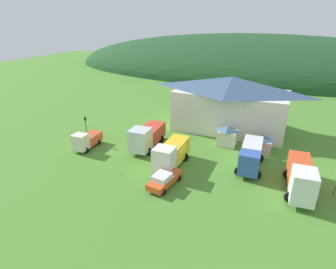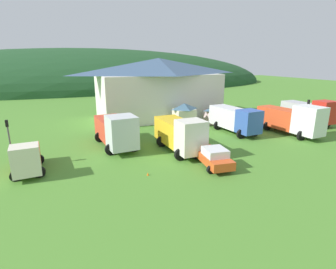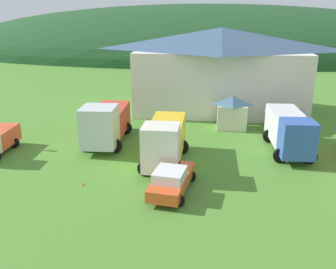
{
  "view_description": "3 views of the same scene",
  "coord_description": "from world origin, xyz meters",
  "views": [
    {
      "loc": [
        11.57,
        -29.57,
        17.57
      ],
      "look_at": [
        -3.05,
        4.29,
        2.0
      ],
      "focal_mm": 29.96,
      "sensor_mm": 36.0,
      "label": 1
    },
    {
      "loc": [
        -11.18,
        -22.94,
        8.66
      ],
      "look_at": [
        -0.94,
        0.89,
        1.33
      ],
      "focal_mm": 28.42,
      "sensor_mm": 36.0,
      "label": 2
    },
    {
      "loc": [
        2.78,
        -25.09,
        10.43
      ],
      "look_at": [
        -0.64,
        2.7,
        1.05
      ],
      "focal_mm": 39.35,
      "sensor_mm": 36.0,
      "label": 3
    }
  ],
  "objects": [
    {
      "name": "traffic_cone_near_pickup",
      "position": [
        -5.13,
        -4.89,
        0.0
      ],
      "size": [
        0.36,
        0.36,
        0.48
      ],
      "primitive_type": "cone",
      "color": "orange",
      "rests_on": "ground"
    },
    {
      "name": "play_shed_pink",
      "position": [
        9.46,
        8.15,
        1.27
      ],
      "size": [
        2.94,
        2.49,
        2.47
      ],
      "color": "beige",
      "rests_on": "ground"
    },
    {
      "name": "heavy_rig_striped",
      "position": [
        -0.42,
        -0.84,
        1.83
      ],
      "size": [
        3.18,
        7.14,
        3.54
      ],
      "rotation": [
        0.0,
        0.0,
        -1.56
      ],
      "color": "silver",
      "rests_on": "ground"
    },
    {
      "name": "heavy_rig_white",
      "position": [
        14.38,
        -0.56,
        1.91
      ],
      "size": [
        3.4,
        8.29,
        3.73
      ],
      "rotation": [
        0.0,
        0.0,
        -1.5
      ],
      "color": "white",
      "rests_on": "ground"
    },
    {
      "name": "service_pickup_orange",
      "position": [
        0.55,
        -5.13,
        0.83
      ],
      "size": [
        2.75,
        5.1,
        1.66
      ],
      "rotation": [
        0.0,
        0.0,
        -1.71
      ],
      "color": "#DC5121",
      "rests_on": "ground"
    },
    {
      "name": "play_shed_cream",
      "position": [
        4.64,
        8.36,
        1.58
      ],
      "size": [
        2.86,
        2.34,
        3.07
      ],
      "color": "beige",
      "rests_on": "ground"
    },
    {
      "name": "forested_hill_backdrop",
      "position": [
        0.0,
        73.26,
        0.0
      ],
      "size": [
        138.19,
        60.0,
        24.65
      ],
      "primitive_type": "ellipsoid",
      "color": "#1E4723",
      "rests_on": "ground"
    },
    {
      "name": "traffic_light_west",
      "position": [
        -14.87,
        1.07,
        2.48
      ],
      "size": [
        0.2,
        0.32,
        4.03
      ],
      "color": "#4C4C51",
      "rests_on": "ground"
    },
    {
      "name": "tow_truck_silver",
      "position": [
        -5.79,
        2.89,
        1.83
      ],
      "size": [
        3.62,
        7.8,
        3.63
      ],
      "rotation": [
        0.0,
        0.0,
        -1.52
      ],
      "color": "silver",
      "rests_on": "ground"
    },
    {
      "name": "ground_plane",
      "position": [
        0.0,
        0.0,
        0.0
      ],
      "size": [
        200.0,
        200.0,
        0.0
      ],
      "primitive_type": "plane",
      "color": "#4C842D"
    },
    {
      "name": "depot_building",
      "position": [
        3.48,
        14.74,
        4.57
      ],
      "size": [
        18.97,
        9.4,
        8.87
      ],
      "color": "white",
      "rests_on": "ground"
    },
    {
      "name": "crane_truck_red",
      "position": [
        21.08,
        2.65,
        1.78
      ],
      "size": [
        3.28,
        7.5,
        3.52
      ],
      "rotation": [
        0.0,
        0.0,
        -1.6
      ],
      "color": "red",
      "rests_on": "ground"
    },
    {
      "name": "light_truck_cream",
      "position": [
        -13.66,
        -0.72,
        1.28
      ],
      "size": [
        2.58,
        4.99,
        2.62
      ],
      "rotation": [
        0.0,
        0.0,
        -1.52
      ],
      "color": "beige",
      "rests_on": "ground"
    },
    {
      "name": "box_truck_blue",
      "position": [
        8.75,
        2.81,
        1.76
      ],
      "size": [
        3.32,
        7.39,
        3.18
      ],
      "rotation": [
        0.0,
        0.0,
        -1.52
      ],
      "color": "#3356AD",
      "rests_on": "ground"
    },
    {
      "name": "traffic_light_east",
      "position": [
        17.85,
        0.34,
        2.39
      ],
      "size": [
        0.2,
        0.32,
        3.87
      ],
      "color": "#4C4C51",
      "rests_on": "ground"
    }
  ]
}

